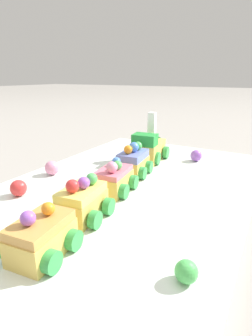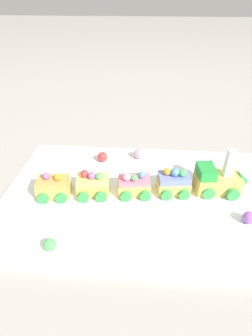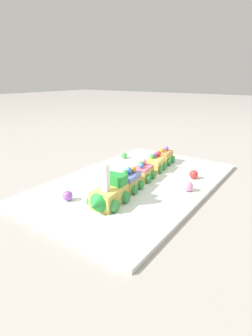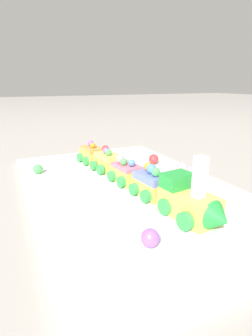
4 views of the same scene
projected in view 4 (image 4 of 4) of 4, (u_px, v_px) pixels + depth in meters
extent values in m
plane|color=gray|center=(129.00, 191.00, 0.63)|extent=(10.00, 10.00, 0.00)
cube|color=silver|center=(129.00, 188.00, 0.63)|extent=(0.72, 0.46, 0.01)
cube|color=#E0BC56|center=(189.00, 205.00, 0.47)|extent=(0.12, 0.07, 0.05)
cube|color=green|center=(177.00, 180.00, 0.49)|extent=(0.05, 0.06, 0.03)
cone|color=green|center=(220.00, 219.00, 0.42)|extent=(0.04, 0.06, 0.05)
cube|color=white|center=(198.00, 192.00, 0.45)|extent=(0.02, 0.02, 0.02)
cube|color=white|center=(199.00, 182.00, 0.44)|extent=(0.02, 0.02, 0.02)
cube|color=white|center=(200.00, 172.00, 0.44)|extent=(0.02, 0.02, 0.02)
cube|color=white|center=(201.00, 162.00, 0.43)|extent=(0.02, 0.02, 0.02)
cylinder|color=green|center=(186.00, 221.00, 0.43)|extent=(0.03, 0.01, 0.03)
cylinder|color=green|center=(215.00, 211.00, 0.47)|extent=(0.03, 0.01, 0.03)
cylinder|color=green|center=(163.00, 207.00, 0.48)|extent=(0.03, 0.01, 0.03)
cylinder|color=green|center=(191.00, 199.00, 0.52)|extent=(0.03, 0.01, 0.03)
cube|color=#E0BC56|center=(151.00, 188.00, 0.57)|extent=(0.09, 0.06, 0.04)
cube|color=#6B7AC6|center=(152.00, 177.00, 0.56)|extent=(0.08, 0.06, 0.02)
sphere|color=orange|center=(148.00, 167.00, 0.57)|extent=(0.02, 0.02, 0.02)
sphere|color=#4C84E0|center=(151.00, 169.00, 0.55)|extent=(0.02, 0.02, 0.02)
sphere|color=#4CBC56|center=(156.00, 172.00, 0.54)|extent=(0.02, 0.02, 0.02)
cylinder|color=green|center=(146.00, 196.00, 0.53)|extent=(0.03, 0.01, 0.03)
cylinder|color=green|center=(169.00, 190.00, 0.57)|extent=(0.03, 0.01, 0.03)
cylinder|color=green|center=(134.00, 189.00, 0.57)|extent=(0.03, 0.01, 0.03)
cylinder|color=green|center=(156.00, 184.00, 0.60)|extent=(0.03, 0.01, 0.03)
cube|color=#E0BC56|center=(127.00, 175.00, 0.65)|extent=(0.09, 0.06, 0.04)
cube|color=#E57084|center=(127.00, 166.00, 0.64)|extent=(0.08, 0.06, 0.01)
sphere|color=pink|center=(122.00, 159.00, 0.65)|extent=(0.02, 0.02, 0.02)
sphere|color=#4CBC56|center=(124.00, 162.00, 0.63)|extent=(0.02, 0.02, 0.02)
sphere|color=#4C84E0|center=(132.00, 163.00, 0.62)|extent=(0.02, 0.02, 0.02)
cylinder|color=green|center=(121.00, 182.00, 0.62)|extent=(0.03, 0.01, 0.03)
cylinder|color=green|center=(142.00, 177.00, 0.65)|extent=(0.03, 0.01, 0.03)
cylinder|color=green|center=(111.00, 176.00, 0.65)|extent=(0.03, 0.01, 0.03)
cylinder|color=green|center=(132.00, 172.00, 0.68)|extent=(0.03, 0.01, 0.03)
cube|color=#E0BC56|center=(107.00, 164.00, 0.73)|extent=(0.09, 0.06, 0.04)
cube|color=#EFE066|center=(106.00, 156.00, 0.72)|extent=(0.08, 0.06, 0.01)
sphere|color=red|center=(105.00, 149.00, 0.74)|extent=(0.02, 0.02, 0.02)
sphere|color=#9956C6|center=(106.00, 151.00, 0.72)|extent=(0.02, 0.02, 0.02)
sphere|color=#4CBC56|center=(108.00, 152.00, 0.70)|extent=(0.02, 0.02, 0.02)
cylinder|color=green|center=(100.00, 170.00, 0.70)|extent=(0.03, 0.01, 0.03)
cylinder|color=green|center=(120.00, 166.00, 0.73)|extent=(0.03, 0.01, 0.03)
cylinder|color=green|center=(93.00, 166.00, 0.73)|extent=(0.03, 0.01, 0.03)
cylinder|color=green|center=(112.00, 162.00, 0.77)|extent=(0.03, 0.01, 0.03)
cube|color=#E0BC56|center=(92.00, 157.00, 0.81)|extent=(0.09, 0.06, 0.04)
cube|color=#CC9347|center=(92.00, 149.00, 0.80)|extent=(0.08, 0.06, 0.01)
sphere|color=#9956C6|center=(91.00, 143.00, 0.81)|extent=(0.02, 0.02, 0.02)
sphere|color=orange|center=(93.00, 145.00, 0.79)|extent=(0.02, 0.02, 0.02)
cylinder|color=green|center=(86.00, 161.00, 0.78)|extent=(0.03, 0.01, 0.03)
cylinder|color=green|center=(104.00, 158.00, 0.81)|extent=(0.03, 0.01, 0.03)
cylinder|color=green|center=(80.00, 158.00, 0.81)|extent=(0.03, 0.01, 0.03)
cylinder|color=green|center=(98.00, 155.00, 0.84)|extent=(0.03, 0.01, 0.03)
sphere|color=#4CBC56|center=(38.00, 169.00, 0.71)|extent=(0.03, 0.03, 0.03)
sphere|color=red|center=(154.00, 159.00, 0.79)|extent=(0.03, 0.03, 0.03)
sphere|color=pink|center=(182.00, 168.00, 0.71)|extent=(0.03, 0.03, 0.03)
sphere|color=#9956C6|center=(150.00, 238.00, 0.39)|extent=(0.03, 0.03, 0.03)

